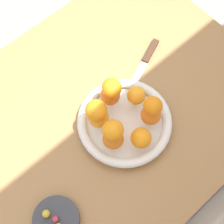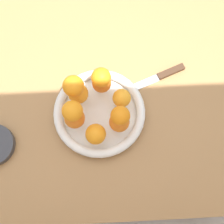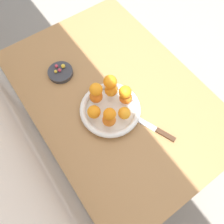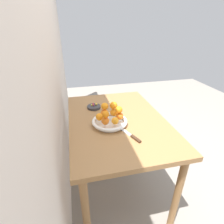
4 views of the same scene
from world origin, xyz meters
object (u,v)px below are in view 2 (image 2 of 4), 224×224
object	(u,v)px
orange_7	(73,86)
knife	(153,79)
orange_3	(78,94)
orange_5	(96,134)
dining_table	(79,102)
fruit_bowl	(99,113)
orange_1	(122,98)
orange_4	(75,118)
orange_0	(119,122)
orange_8	(101,77)
orange_9	(120,116)
orange_2	(102,83)
orange_6	(72,111)

from	to	relation	value
orange_7	knife	xyz separation A→B (m)	(-0.23, -0.06, -0.12)
orange_3	orange_5	xyz separation A→B (m)	(-0.05, 0.12, -0.00)
dining_table	knife	size ratio (longest dim) A/B	4.41
dining_table	fruit_bowl	distance (m)	0.15
dining_table	orange_7	world-z (taller)	orange_7
orange_1	orange_4	bearing A→B (deg)	21.57
orange_0	orange_4	xyz separation A→B (m)	(0.12, -0.02, 0.00)
orange_8	orange_9	xyz separation A→B (m)	(-0.04, 0.11, -0.00)
orange_5	orange_7	distance (m)	0.14
orange_3	orange_8	world-z (taller)	orange_8
dining_table	orange_4	bearing A→B (deg)	92.92
orange_7	knife	bearing A→B (deg)	-165.53
orange_1	orange_7	distance (m)	0.14
orange_1	orange_3	world-z (taller)	orange_3
orange_3	orange_0	bearing A→B (deg)	141.57
fruit_bowl	orange_0	world-z (taller)	orange_0
fruit_bowl	knife	size ratio (longest dim) A/B	1.08
orange_3	orange_5	world-z (taller)	same
fruit_bowl	orange_1	size ratio (longest dim) A/B	5.11
orange_2	knife	size ratio (longest dim) A/B	0.23
dining_table	orange_3	size ratio (longest dim) A/B	19.02
orange_6	knife	distance (m)	0.30
dining_table	orange_5	world-z (taller)	orange_5
fruit_bowl	orange_3	distance (m)	0.09
fruit_bowl	orange_0	bearing A→B (deg)	141.57
orange_4	orange_5	distance (m)	0.07
orange_1	orange_6	bearing A→B (deg)	20.74
orange_2	orange_8	bearing A→B (deg)	90.81
orange_0	orange_1	world-z (taller)	orange_0
orange_2	orange_3	distance (m)	0.07
orange_8	orange_9	distance (m)	0.12
dining_table	orange_5	bearing A→B (deg)	112.54
fruit_bowl	orange_3	world-z (taller)	orange_3
orange_4	orange_5	size ratio (longest dim) A/B	1.02
orange_0	orange_9	xyz separation A→B (m)	(-0.00, -0.00, 0.05)
dining_table	knife	bearing A→B (deg)	-172.82
orange_2	orange_0	bearing A→B (deg)	110.26
orange_5	fruit_bowl	bearing A→B (deg)	-98.43
orange_3	dining_table	bearing A→B (deg)	-60.88
orange_6	orange_7	world-z (taller)	orange_7
fruit_bowl	orange_1	distance (m)	0.08
dining_table	fruit_bowl	bearing A→B (deg)	134.47
orange_7	orange_5	bearing A→B (deg)	113.34
orange_1	knife	bearing A→B (deg)	-143.28
dining_table	orange_1	bearing A→B (deg)	160.84
fruit_bowl	dining_table	bearing A→B (deg)	-45.53
orange_1	orange_3	size ratio (longest dim) A/B	0.91
orange_0	orange_4	world-z (taller)	orange_4
orange_4	orange_8	bearing A→B (deg)	-130.04
orange_7	orange_9	world-z (taller)	orange_7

